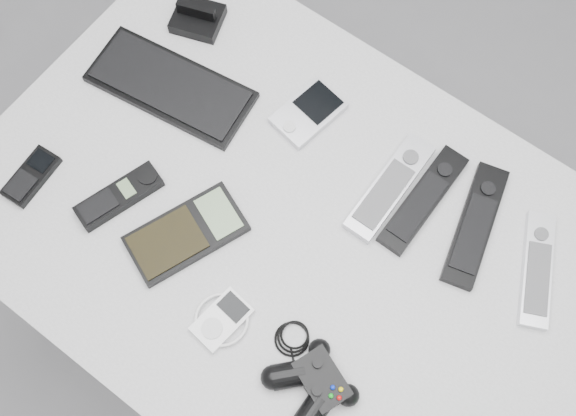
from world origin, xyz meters
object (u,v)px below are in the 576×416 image
Objects in this scene: desk at (310,255)px; pda_keyboard at (171,86)px; remote_silver_b at (537,269)px; remote_black_a at (424,199)px; cordless_handset at (119,196)px; calculator at (186,233)px; remote_black_b at (475,225)px; mp3_player at (222,320)px; controller_black at (315,384)px; remote_silver_a at (390,187)px; pda at (308,113)px; mobile_phone at (31,176)px.

pda_keyboard is (-0.37, 0.09, 0.08)m from desk.
remote_black_a is at bearing 157.12° from remote_silver_b.
pda_keyboard is 1.98× the size of cordless_handset.
desk is at bearing 54.79° from calculator.
remote_black_b is 0.48m from calculator.
desk is 0.21m from mp3_player.
mp3_player is at bearing -101.48° from desk.
controller_black reaches higher than remote_black_a.
remote_silver_a is (0.42, 0.07, 0.00)m from pda_keyboard.
cordless_handset is (0.07, -0.21, 0.00)m from pda_keyboard.
calculator is at bearing 157.41° from mp3_player.
mp3_player is at bearing 5.43° from cordless_handset.
desk is at bearing -108.11° from remote_silver_a.
mp3_player reaches higher than desk.
remote_black_a is 0.35m from controller_black.
remote_black_b reaches higher than calculator.
controller_black reaches higher than pda.
pda_keyboard is 0.49m from remote_black_a.
calculator is at bearing -85.86° from pda.
remote_black_a is at bearing 54.05° from cordless_handset.
desk is 5.55× the size of remote_black_a.
remote_silver_a is 1.00× the size of controller_black.
remote_black_a and remote_black_b have the same top height.
pda is (-0.14, 0.19, 0.08)m from desk.
remote_black_b is 0.59m from cordless_handset.
desk is 0.22m from remote_black_a.
calculator reaches higher than mp3_player.
cordless_handset is (-0.35, -0.28, 0.00)m from remote_silver_a.
controller_black is (0.28, -0.37, 0.01)m from pda.
mp3_player is at bearing -156.72° from controller_black.
cordless_handset reaches higher than calculator.
mobile_phone is at bearing -113.75° from pda_keyboard.
remote_black_b is at bearing 64.30° from mp3_player.
cordless_handset reaches higher than pda_keyboard.
mobile_phone is at bearing -164.43° from remote_black_b.
remote_silver_b reaches higher than pda_keyboard.
calculator is (-0.17, -0.11, 0.08)m from desk.
cordless_handset is at bearing -157.21° from desk.
controller_black reaches higher than remote_silver_a.
controller_black is at bearing -35.80° from pda_keyboard.
remote_silver_a is 0.15m from remote_black_b.
calculator is (-0.22, -0.27, -0.00)m from remote_silver_a.
remote_black_b is at bearing 152.35° from remote_silver_b.
remote_black_b is at bearing 25.20° from mobile_phone.
controller_black is at bearing -84.70° from remote_black_a.
cordless_handset is (0.15, 0.06, 0.00)m from mobile_phone.
remote_black_a reaches higher than mobile_phone.
remote_black_a is 1.98× the size of mobile_phone.
pda_keyboard is at bearing -146.02° from pda.
pda is 0.30m from calculator.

